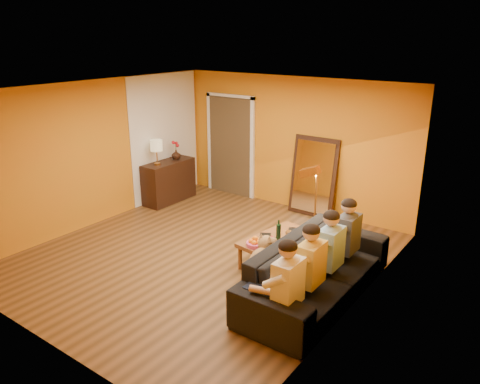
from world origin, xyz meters
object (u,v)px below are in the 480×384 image
Objects in this scene: table_lamp at (157,152)px; dog at (263,262)px; floor_lamp at (315,214)px; person_mid_left at (311,271)px; tumbler at (288,234)px; sideboard at (169,181)px; coffee_table at (277,250)px; wine_bottle at (279,230)px; sofa at (317,270)px; mirror_frame at (314,177)px; person_far_right at (347,240)px; vase at (176,154)px; person_far_left at (288,290)px; person_mid_right at (330,255)px; laptop at (299,232)px.

table_lamp is 3.88m from dog.
floor_lamp is (3.66, -0.26, -0.39)m from table_lamp.
tumbler is (-0.95, 1.09, -0.14)m from person_mid_left.
sideboard is 2.31× the size of table_lamp.
dog reaches higher than coffee_table.
sideboard reaches higher than wine_bottle.
sofa reaches higher than wine_bottle.
mirror_frame is at bearing 28.54° from sofa.
vase is (-4.37, 1.19, 0.34)m from person_far_right.
wine_bottle is (3.35, -0.82, -0.53)m from table_lamp.
person_mid_left is 1.37m from wine_bottle.
person_far_left is 6.09× the size of vase.
sideboard is 0.97× the size of coffee_table.
person_far_right is (1.58, -2.02, -0.15)m from mirror_frame.
wine_bottle is at bearing -112.38° from tumbler.
vase reaches higher than wine_bottle.
dog is at bearing -160.85° from person_mid_right.
table_lamp reaches higher than person_mid_left.
floor_lamp is at bearing -62.04° from mirror_frame.
person_far_left is (0.86, -0.80, 0.25)m from dog.
laptop is (0.06, 0.23, -0.03)m from tumbler.
laptop is (-0.02, 1.07, 0.07)m from dog.
person_mid_right is at bearing -21.67° from vase.
person_far_left is 1.00× the size of person_mid_left.
wine_bottle reaches higher than laptop.
person_mid_left reaches higher than wine_bottle.
person_mid_right is 1.08m from wine_bottle.
tumbler is at bearing -179.14° from person_far_right.
mirror_frame is at bearing 112.20° from coffee_table.
wine_bottle is at bearing 124.76° from person_far_left.
vase reaches higher than sofa.
coffee_table is (-0.94, 0.52, -0.18)m from sofa.
person_far_right is at bearing -15.19° from vase.
person_mid_right reaches higher than dog.
tumbler is (0.07, 0.17, -0.11)m from wine_bottle.
person_mid_left is 3.54× the size of laptop.
sofa is 2.17× the size of person_mid_right.
floor_lamp reaches higher than vase.
dog is 4.10m from vase.
table_lamp reaches higher than person_far_left.
person_far_right is (4.37, -0.94, 0.18)m from sideboard.
wine_bottle is 3.14× the size of tumbler.
sofa is at bearing -23.42° from vase.
person_far_left is at bearing -46.07° from coffee_table.
dog is at bearing 163.85° from person_mid_left.
vase is at bearing 152.38° from person_mid_left.
vase is (-2.79, -0.83, 0.19)m from mirror_frame.
mirror_frame reaches higher than person_mid_left.
table_lamp is at bearing 154.65° from laptop.
sideboard is 4.62m from person_mid_right.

